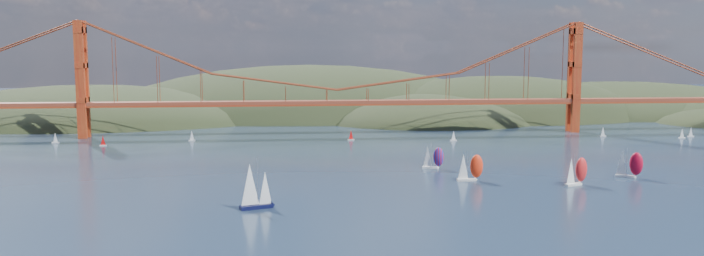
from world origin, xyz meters
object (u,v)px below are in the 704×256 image
at_px(racer_0, 470,167).
at_px(racer_1, 576,171).
at_px(sloop_navy, 254,187).
at_px(racer_rwb, 433,157).
at_px(racer_2, 629,164).

distance_m(racer_0, racer_1, 32.52).
distance_m(sloop_navy, racer_rwb, 81.58).
distance_m(sloop_navy, racer_1, 100.16).
bearing_deg(racer_2, racer_1, -124.02).
relative_size(sloop_navy, racer_rwb, 1.57).
distance_m(racer_2, racer_rwb, 64.66).
bearing_deg(racer_0, racer_2, 0.06).
xyz_separation_m(racer_0, racer_2, (53.55, 0.40, 0.01)).
distance_m(racer_0, racer_2, 53.56).
relative_size(sloop_navy, racer_1, 1.39).
bearing_deg(racer_1, racer_rwb, 115.37).
height_order(racer_1, racer_rwb, racer_1).
bearing_deg(racer_0, racer_1, -18.84).
bearing_deg(racer_rwb, sloop_navy, -120.50).
bearing_deg(racer_rwb, racer_1, -24.80).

